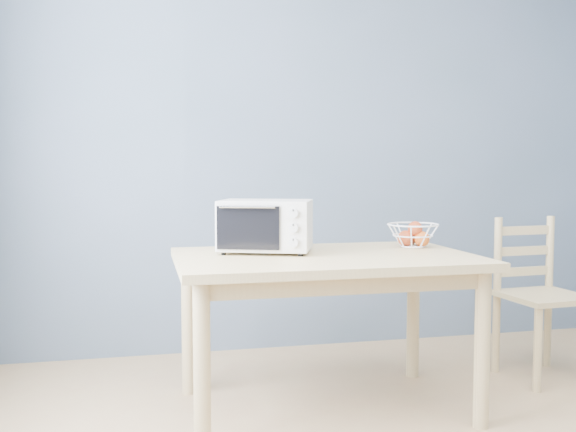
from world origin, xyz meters
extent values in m
cube|color=slate|center=(0.00, 2.25, 1.30)|extent=(4.00, 0.01, 2.60)
cube|color=#D3BD7E|center=(-0.24, 1.14, 0.73)|extent=(1.40, 0.90, 0.04)
cylinder|color=#D3BD7E|center=(-0.86, 0.77, 0.35)|extent=(0.07, 0.07, 0.71)
cylinder|color=#D3BD7E|center=(0.38, 0.77, 0.35)|extent=(0.07, 0.07, 0.71)
cylinder|color=#D3BD7E|center=(-0.86, 1.51, 0.35)|extent=(0.07, 0.07, 0.71)
cylinder|color=#D3BD7E|center=(0.38, 1.51, 0.35)|extent=(0.07, 0.07, 0.71)
cube|color=beige|center=(-0.50, 1.29, 0.89)|extent=(0.51, 0.42, 0.24)
cube|color=black|center=(-0.56, 1.31, 0.88)|extent=(0.35, 0.33, 0.19)
cube|color=black|center=(-0.61, 1.17, 0.88)|extent=(0.28, 0.11, 0.20)
cylinder|color=silver|center=(-0.62, 1.15, 0.98)|extent=(0.25, 0.10, 0.01)
cube|color=beige|center=(-0.41, 1.10, 0.89)|extent=(0.11, 0.05, 0.22)
cylinder|color=black|center=(-0.71, 1.25, 0.76)|extent=(0.02, 0.02, 0.01)
cylinder|color=black|center=(-0.37, 1.12, 0.76)|extent=(0.02, 0.02, 0.01)
cylinder|color=black|center=(-0.64, 1.45, 0.76)|extent=(0.02, 0.02, 0.01)
cylinder|color=black|center=(-0.29, 1.33, 0.76)|extent=(0.02, 0.02, 0.01)
cylinder|color=silver|center=(-0.41, 1.09, 0.95)|extent=(0.05, 0.03, 0.04)
cylinder|color=silver|center=(-0.41, 1.09, 0.89)|extent=(0.05, 0.03, 0.04)
cylinder|color=silver|center=(-0.41, 1.09, 0.82)|extent=(0.05, 0.03, 0.04)
torus|color=white|center=(0.28, 1.31, 0.87)|extent=(0.33, 0.33, 0.01)
torus|color=white|center=(0.28, 1.31, 0.81)|extent=(0.26, 0.26, 0.01)
torus|color=white|center=(0.28, 1.31, 0.76)|extent=(0.15, 0.15, 0.01)
sphere|color=red|center=(0.24, 1.32, 0.80)|extent=(0.08, 0.08, 0.08)
sphere|color=#D25818|center=(0.32, 1.29, 0.80)|extent=(0.08, 0.08, 0.08)
sphere|color=#DE7F56|center=(0.28, 1.36, 0.79)|extent=(0.08, 0.08, 0.08)
sphere|color=red|center=(0.29, 1.31, 0.85)|extent=(0.08, 0.08, 0.08)
cube|color=#D3BD7E|center=(1.06, 1.31, 0.46)|extent=(0.44, 0.44, 0.03)
cylinder|color=#D3BD7E|center=(0.90, 1.12, 0.22)|extent=(0.04, 0.04, 0.44)
cylinder|color=#D3BD7E|center=(0.87, 1.48, 0.22)|extent=(0.04, 0.04, 0.44)
cylinder|color=#D3BD7E|center=(1.22, 1.50, 0.22)|extent=(0.04, 0.04, 0.44)
cylinder|color=#D3BD7E|center=(0.87, 1.48, 0.66)|extent=(0.04, 0.04, 0.44)
cylinder|color=#D3BD7E|center=(1.22, 1.50, 0.66)|extent=(0.04, 0.04, 0.44)
cube|color=#D3BD7E|center=(1.05, 1.49, 0.57)|extent=(0.35, 0.05, 0.05)
cube|color=#D3BD7E|center=(1.05, 1.49, 0.69)|extent=(0.35, 0.05, 0.05)
cube|color=#D3BD7E|center=(1.05, 1.49, 0.81)|extent=(0.35, 0.05, 0.05)
camera|label=1|loc=(-1.09, -1.76, 1.15)|focal=40.00mm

